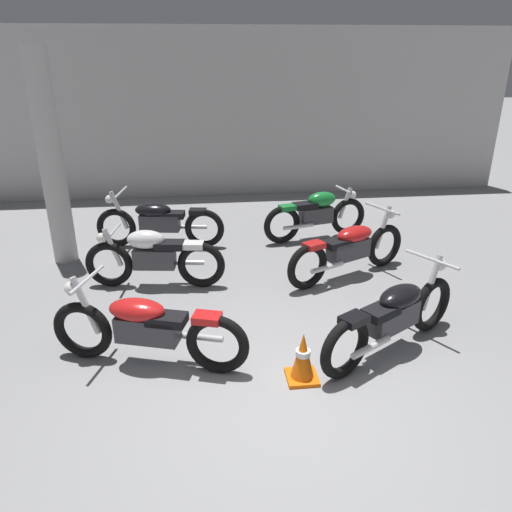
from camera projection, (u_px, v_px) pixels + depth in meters
name	position (u px, v px, depth m)	size (l,w,h in m)	color
ground_plane	(285.00, 404.00, 4.69)	(60.00, 60.00, 0.00)	gray
back_wall	(229.00, 114.00, 10.86)	(12.69, 0.24, 3.60)	#BCBAB7
support_pillar	(51.00, 161.00, 7.30)	(0.36, 0.36, 3.20)	#BCBAB7
motorcycle_left_row_0	(146.00, 327.00, 5.13)	(2.10, 0.89, 0.97)	black
motorcycle_left_row_1	(154.00, 257.00, 6.86)	(1.97, 0.50, 0.88)	black
motorcycle_left_row_2	(159.00, 221.00, 8.27)	(2.16, 0.68, 0.97)	black
motorcycle_right_row_0	(394.00, 315.00, 5.36)	(1.91, 1.23, 0.97)	black
motorcycle_right_row_1	(349.00, 248.00, 7.17)	(2.00, 1.10, 0.97)	black
motorcycle_right_row_2	(317.00, 214.00, 8.63)	(1.94, 0.68, 0.88)	black
traffic_cone	(303.00, 358.00, 4.96)	(0.32, 0.32, 0.54)	orange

